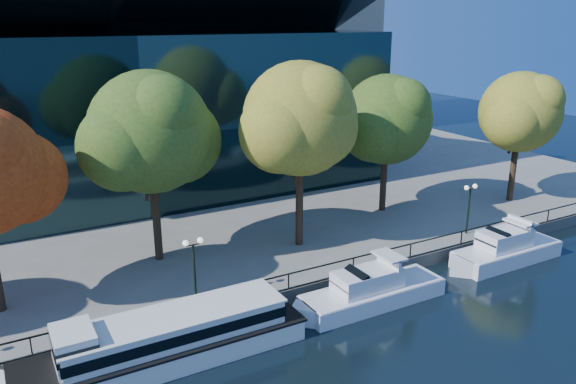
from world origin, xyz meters
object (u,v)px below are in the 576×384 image
tree_2 (153,135)px  tree_3 (302,121)px  cruiser_near (368,291)px  tree_5 (522,114)px  tour_boat (158,340)px  cruiser_far (503,250)px  lamp_1 (194,255)px  tree_4 (388,121)px  lamp_2 (470,198)px

tree_2 → tree_3: size_ratio=0.97×
cruiser_near → tree_5: tree_5 is taller
tour_boat → cruiser_near: tour_boat is taller
cruiser_near → tree_3: 12.69m
cruiser_near → tree_2: size_ratio=0.81×
tour_boat → cruiser_far: bearing=-0.1°
tour_boat → tree_5: size_ratio=1.39×
tree_2 → lamp_1: (-0.05, -7.04, -5.97)m
tree_2 → tree_4: size_ratio=1.11×
cruiser_near → tree_2: 17.30m
tour_boat → tree_5: 37.77m
tree_2 → tree_3: (10.01, -2.53, 0.41)m
cruiser_near → tree_5: 25.58m
tree_5 → lamp_1: size_ratio=2.94×
cruiser_near → lamp_2: (12.71, 4.02, 3.02)m
lamp_1 → lamp_2: (22.57, 0.00, 0.00)m
tree_5 → lamp_1: 33.36m
tour_boat → lamp_2: size_ratio=4.10×
cruiser_near → tree_4: tree_4 is taller
cruiser_far → tree_3: bearing=146.3°
tree_3 → lamp_2: (12.50, -4.51, -6.38)m
tree_3 → lamp_1: tree_3 is taller
tree_3 → tree_5: bearing=-0.9°
cruiser_near → tree_5: (22.83, 8.19, 8.13)m
tree_5 → lamp_2: bearing=-157.6°
tour_boat → cruiser_far: 25.88m
cruiser_near → tree_2: tree_2 is taller
tree_4 → lamp_1: tree_4 is taller
tree_5 → lamp_2: 12.08m
tree_5 → cruiser_far: bearing=-142.3°
tour_boat → lamp_1: 5.69m
tree_2 → tree_5: size_ratio=1.12×
cruiser_far → tree_2: size_ratio=0.75×
lamp_2 → tour_boat: bearing=-171.9°
cruiser_near → tree_4: bearing=47.9°
tree_4 → lamp_1: size_ratio=2.96×
lamp_1 → tour_boat: bearing=-132.8°
tour_boat → cruiser_near: 13.29m
cruiser_far → tree_4: 14.09m
cruiser_far → lamp_1: 22.96m
tour_boat → tree_4: size_ratio=1.39×
cruiser_near → tree_3: size_ratio=0.79×
tree_3 → lamp_2: tree_3 is taller
lamp_1 → lamp_2: bearing=0.0°
cruiser_near → tree_3: bearing=88.6°
cruiser_far → lamp_1: size_ratio=2.47×
tree_5 → lamp_2: tree_5 is taller
cruiser_far → lamp_2: lamp_2 is taller
cruiser_far → tree_2: tree_2 is taller
cruiser_far → tree_4: bearing=99.7°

